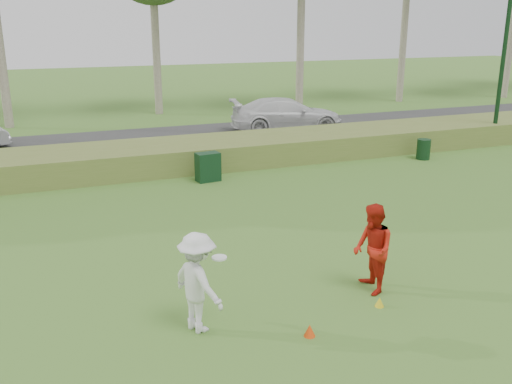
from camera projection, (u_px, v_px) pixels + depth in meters
name	position (u px, v px, depth m)	size (l,w,h in m)	color
ground	(335.00, 318.00, 10.52)	(120.00, 120.00, 0.00)	#3B6B23
reed_strip	(177.00, 155.00, 21.08)	(80.00, 3.00, 0.90)	#586D2B
park_road	(151.00, 141.00, 25.65)	(80.00, 6.00, 0.06)	#2D2D2D
lamp_post	(509.00, 11.00, 23.56)	(0.70, 0.70, 8.18)	black
player_white	(198.00, 282.00, 9.89)	(1.07, 1.34, 1.82)	white
player_red	(373.00, 249.00, 11.30)	(0.89, 0.69, 1.83)	red
cone_orange	(310.00, 330.00, 9.89)	(0.20, 0.20, 0.22)	#E8420C
cone_yellow	(379.00, 302.00, 10.91)	(0.18, 0.18, 0.19)	gold
utility_cabinet	(208.00, 167.00, 19.26)	(0.78, 0.49, 0.98)	black
trash_bin	(423.00, 149.00, 22.29)	(0.53, 0.53, 0.79)	black
car_right	(287.00, 114.00, 27.58)	(2.20, 5.40, 1.57)	silver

